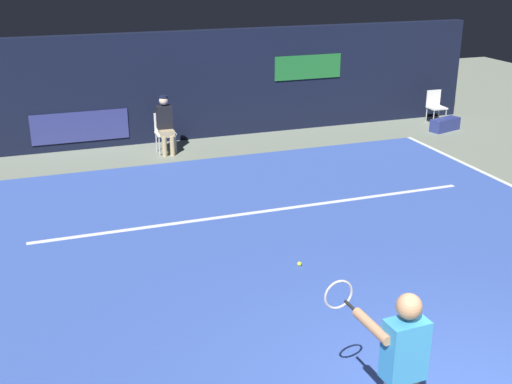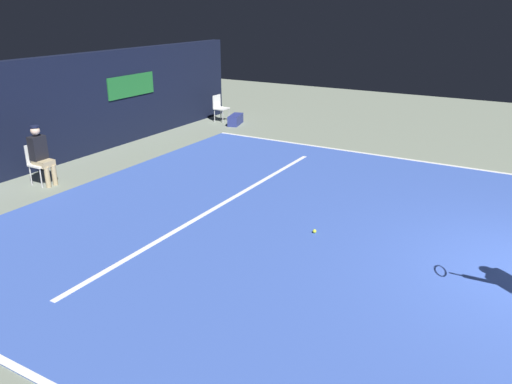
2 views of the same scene
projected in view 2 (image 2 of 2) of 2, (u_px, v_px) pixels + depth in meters
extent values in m
plane|color=gray|center=(301.00, 225.00, 9.17)|extent=(30.58, 30.58, 0.00)
cube|color=#3856B2|center=(301.00, 224.00, 9.17)|extent=(10.26, 10.25, 0.01)
cube|color=white|center=(384.00, 156.00, 13.29)|extent=(0.10, 10.25, 0.01)
cube|color=white|center=(219.00, 206.00, 10.01)|extent=(8.00, 0.10, 0.01)
cube|color=black|center=(37.00, 115.00, 12.00)|extent=(15.22, 0.30, 2.60)
cube|color=#1E6B2D|center=(131.00, 86.00, 14.29)|extent=(1.80, 0.04, 0.60)
cube|color=white|center=(41.00, 164.00, 11.10)|extent=(0.44, 0.40, 0.04)
cube|color=white|center=(34.00, 153.00, 11.11)|extent=(0.42, 0.03, 0.42)
cylinder|color=#B2B2B7|center=(41.00, 178.00, 10.95)|extent=(0.03, 0.03, 0.46)
cylinder|color=#B2B2B7|center=(55.00, 173.00, 11.25)|extent=(0.03, 0.03, 0.46)
cylinder|color=#B2B2B7|center=(31.00, 175.00, 11.10)|extent=(0.03, 0.03, 0.46)
cylinder|color=#B2B2B7|center=(45.00, 171.00, 11.41)|extent=(0.03, 0.03, 0.46)
cube|color=tan|center=(44.00, 163.00, 11.05)|extent=(0.32, 0.40, 0.14)
cylinder|color=tan|center=(48.00, 177.00, 10.98)|extent=(0.11, 0.11, 0.46)
cylinder|color=tan|center=(54.00, 175.00, 11.13)|extent=(0.11, 0.11, 0.46)
cube|color=black|center=(38.00, 148.00, 10.99)|extent=(0.34, 0.22, 0.52)
sphere|color=beige|center=(35.00, 131.00, 10.85)|extent=(0.20, 0.20, 0.20)
cylinder|color=#141933|center=(34.00, 127.00, 10.82)|extent=(0.19, 0.19, 0.04)
cube|color=white|center=(222.00, 108.00, 17.16)|extent=(0.45, 0.41, 0.04)
cube|color=white|center=(217.00, 101.00, 17.17)|extent=(0.42, 0.04, 0.42)
cylinder|color=#B2B2B7|center=(223.00, 116.00, 17.00)|extent=(0.03, 0.03, 0.44)
cylinder|color=#B2B2B7|center=(229.00, 114.00, 17.30)|extent=(0.03, 0.03, 0.44)
cylinder|color=#B2B2B7|center=(215.00, 115.00, 17.17)|extent=(0.03, 0.03, 0.44)
cylinder|color=#B2B2B7|center=(221.00, 113.00, 17.47)|extent=(0.03, 0.03, 0.44)
sphere|color=#CCE033|center=(315.00, 231.00, 8.81)|extent=(0.07, 0.07, 0.07)
cube|color=navy|center=(235.00, 120.00, 16.80)|extent=(0.90, 0.55, 0.32)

